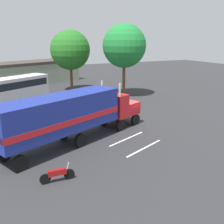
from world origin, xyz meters
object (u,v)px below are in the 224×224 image
semi_truck (72,113)px  parked_bus (10,88)px  motorcycle (57,174)px  tree_center (70,50)px  person_bystander (40,130)px  tree_left (124,46)px

semi_truck → parked_bus: 16.57m
motorcycle → tree_center: bearing=70.9°
person_bystander → semi_truck: bearing=-39.1°
person_bystander → tree_left: tree_left is taller
person_bystander → motorcycle: person_bystander is taller
semi_truck → motorcycle: size_ratio=6.63×
person_bystander → tree_left: size_ratio=0.16×
semi_truck → tree_left: bearing=48.9°
semi_truck → tree_left: (12.43, 14.24, 4.74)m
semi_truck → motorcycle: (-2.66, -5.39, -2.04)m
parked_bus → motorcycle: size_ratio=5.11×
semi_truck → tree_center: bearing=72.8°
semi_truck → motorcycle: bearing=-116.3°
parked_bus → semi_truck: bearing=-78.5°
tree_left → tree_center: 9.10m
parked_bus → tree_left: (15.74, -1.99, 5.20)m
parked_bus → tree_left: bearing=-7.2°
motorcycle → tree_center: (9.18, 26.51, 6.05)m
motorcycle → tree_left: bearing=52.4°
semi_truck → parked_bus: size_ratio=1.30×
motorcycle → tree_left: 25.68m
semi_truck → motorcycle: 6.35m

